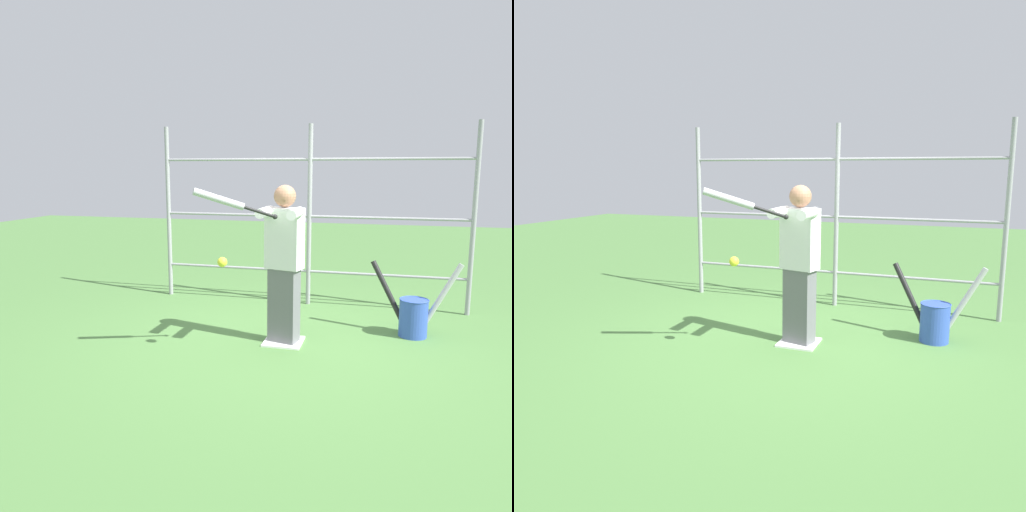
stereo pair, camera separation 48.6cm
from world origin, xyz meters
The scene contains 7 objects.
ground_plane centered at (0.00, 0.00, 0.00)m, with size 24.00×24.00×0.00m, color #4C7A3D.
home_plate centered at (0.00, 0.00, 0.01)m, with size 0.40×0.40×0.02m.
fence_backstop centered at (0.00, -1.60, 1.20)m, with size 4.12×0.06×2.39m.
batter centered at (0.00, 0.02, 0.90)m, with size 0.42×0.63×1.66m.
baseball_bat_swinging centered at (0.40, 0.68, 1.53)m, with size 0.70×0.44×0.30m.
softball_in_flight centered at (0.49, 0.54, 0.94)m, with size 0.10×0.10×0.10m.
bat_bucket centered at (-1.33, -0.57, 0.24)m, with size 0.98×0.40×0.84m.
Camera 2 is at (-1.50, 4.81, 1.82)m, focal length 35.00 mm.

